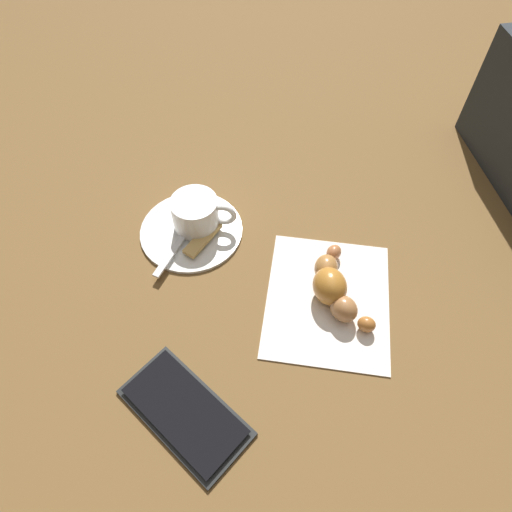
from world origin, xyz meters
TOP-DOWN VIEW (x-y plane):
  - ground_plane at (0.00, 0.00)m, footprint 1.80×1.80m
  - saucer at (0.10, -0.01)m, footprint 0.14×0.14m
  - espresso_cup at (0.09, -0.02)m, footprint 0.09×0.06m
  - teaspoon at (0.10, -0.01)m, footprint 0.02×0.12m
  - sugar_packet at (0.07, 0.00)m, footprint 0.03×0.07m
  - napkin at (-0.11, 0.03)m, footprint 0.19×0.21m
  - croissant at (-0.11, 0.02)m, footprint 0.10×0.11m
  - cell_phone at (-0.00, 0.21)m, footprint 0.16×0.12m

SIDE VIEW (x-z plane):
  - ground_plane at x=0.00m, z-range 0.00..0.00m
  - napkin at x=-0.11m, z-range 0.00..0.00m
  - saucer at x=0.10m, z-range 0.00..0.01m
  - cell_phone at x=0.00m, z-range 0.00..0.01m
  - teaspoon at x=0.10m, z-range 0.01..0.02m
  - sugar_packet at x=0.07m, z-range 0.01..0.02m
  - croissant at x=-0.11m, z-range 0.00..0.04m
  - espresso_cup at x=0.09m, z-range 0.01..0.06m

